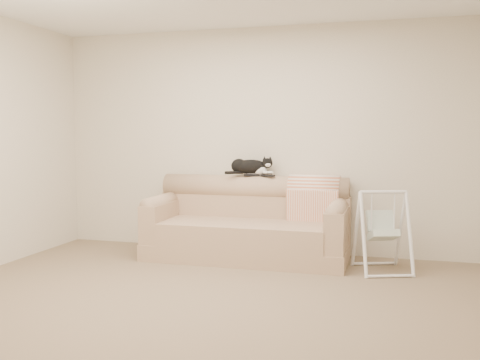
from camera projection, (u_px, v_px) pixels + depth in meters
The scene contains 8 objects.
ground_plane at pixel (209, 301), 4.41m from camera, with size 5.00×5.00×0.00m, color brown.
room_shell at pixel (208, 115), 4.28m from camera, with size 5.04×4.04×2.60m.
sofa at pixel (248, 226), 5.95m from camera, with size 2.20×0.93×0.90m.
remote_a at pixel (252, 175), 6.12m from camera, with size 0.19×0.10×0.03m.
remote_b at pixel (268, 175), 6.05m from camera, with size 0.18×0.10×0.02m.
tuxedo_cat at pixel (251, 167), 6.13m from camera, with size 0.55×0.32×0.22m.
throw_blanket at pixel (314, 193), 5.95m from camera, with size 0.56×0.38×0.58m.
baby_swing at pixel (382, 231), 5.34m from camera, with size 0.65×0.67×0.83m.
Camera 1 is at (1.41, -4.08, 1.38)m, focal length 40.00 mm.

